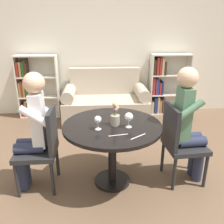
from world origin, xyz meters
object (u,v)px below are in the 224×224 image
(bookshelf_left, at_px, (34,87))
(chair_right, at_px, (179,141))
(person_left, at_px, (32,130))
(wine_glass_right, at_px, (129,117))
(person_right, at_px, (189,123))
(couch, at_px, (105,103))
(chair_left, at_px, (43,146))
(flower_vase, at_px, (115,118))
(wine_glass_left, at_px, (98,120))
(bookshelf_right, at_px, (164,85))

(bookshelf_left, height_order, chair_right, bookshelf_left)
(person_left, height_order, wine_glass_right, person_left)
(person_left, bearing_deg, person_right, 90.28)
(couch, distance_m, chair_left, 2.07)
(flower_vase, bearing_deg, person_left, 179.90)
(bookshelf_left, bearing_deg, person_right, -45.10)
(bookshelf_left, relative_size, chair_left, 1.30)
(chair_right, height_order, person_right, person_right)
(bookshelf_left, relative_size, wine_glass_left, 8.22)
(flower_vase, bearing_deg, chair_right, 1.15)
(wine_glass_left, bearing_deg, person_left, 171.68)
(chair_right, bearing_deg, bookshelf_right, -15.49)
(chair_right, relative_size, person_right, 0.69)
(couch, height_order, wine_glass_left, couch)
(chair_left, relative_size, flower_vase, 3.59)
(wine_glass_left, bearing_deg, chair_right, 7.15)
(couch, height_order, bookshelf_right, bookshelf_right)
(bookshelf_left, relative_size, chair_right, 1.30)
(person_right, relative_size, flower_vase, 5.20)
(bookshelf_left, bearing_deg, chair_right, -46.40)
(bookshelf_right, bearing_deg, wine_glass_left, -119.57)
(person_right, bearing_deg, chair_left, 86.11)
(bookshelf_right, bearing_deg, bookshelf_left, 179.98)
(bookshelf_left, bearing_deg, person_left, -76.75)
(chair_left, height_order, chair_right, same)
(person_left, bearing_deg, wine_glass_right, 85.58)
(bookshelf_right, distance_m, wine_glass_left, 2.65)
(couch, xyz_separation_m, bookshelf_right, (1.15, 0.27, 0.25))
(flower_vase, bearing_deg, person_right, 1.89)
(chair_right, bearing_deg, couch, 16.31)
(chair_left, bearing_deg, bookshelf_right, 138.68)
(person_right, bearing_deg, couch, 18.61)
(wine_glass_left, height_order, wine_glass_right, wine_glass_right)
(couch, distance_m, person_left, 2.13)
(chair_left, height_order, wine_glass_left, chair_left)
(bookshelf_right, relative_size, wine_glass_right, 7.46)
(wine_glass_left, distance_m, flower_vase, 0.20)
(bookshelf_left, bearing_deg, chair_left, -74.63)
(bookshelf_left, distance_m, flower_vase, 2.60)
(bookshelf_right, distance_m, person_right, 2.20)
(couch, distance_m, person_right, 2.11)
(chair_right, distance_m, person_right, 0.22)
(person_left, relative_size, wine_glass_right, 8.16)
(couch, relative_size, person_right, 1.17)
(chair_right, bearing_deg, chair_left, 85.69)
(chair_right, bearing_deg, bookshelf_left, 38.86)
(bookshelf_right, relative_size, person_left, 0.91)
(person_right, distance_m, wine_glass_left, 0.99)
(chair_left, height_order, person_left, person_left)
(chair_right, height_order, flower_vase, flower_vase)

